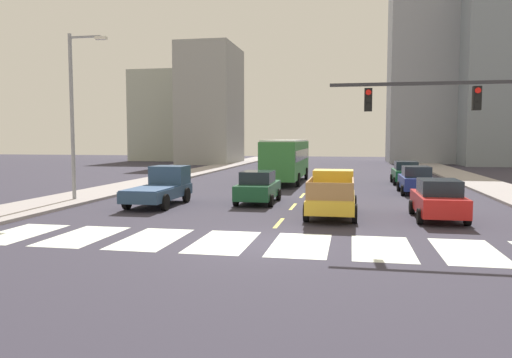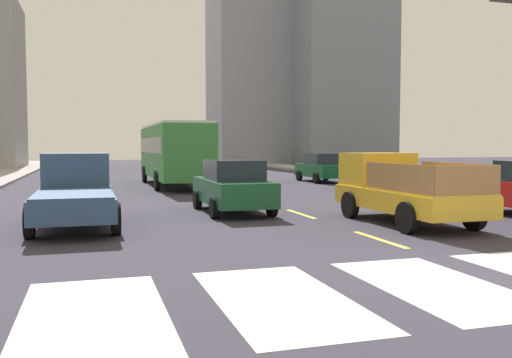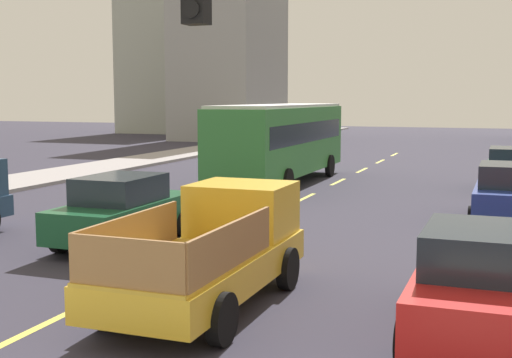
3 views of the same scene
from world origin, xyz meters
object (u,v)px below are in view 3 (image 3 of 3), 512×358
Objects in this scene: city_bus at (281,137)px; sedan_mid at (123,210)px; pickup_stakebed at (216,249)px; sedan_far at (511,170)px; sedan_near_right at (480,283)px; sedan_near_left at (508,193)px.

city_bus reaches higher than sedan_mid.
pickup_stakebed is at bearing -75.48° from city_bus.
sedan_far is at bearing 76.05° from pickup_stakebed.
city_bus is 12.53m from sedan_mid.
city_bus is at bearing 117.55° from sedan_near_right.
city_bus is at bearing -175.33° from sedan_far.
pickup_stakebed is at bearing 174.86° from sedan_near_right.
sedan_far is 1.00× the size of sedan_near_left.
sedan_mid and sedan_near_left have the same top height.
sedan_far and sedan_mid have the same top height.
pickup_stakebed is 1.18× the size of sedan_near_right.
pickup_stakebed is 5.30m from sedan_mid.
pickup_stakebed is 11.00m from sedan_near_left.
sedan_near_left is 1.00× the size of sedan_near_right.
sedan_mid is (-4.03, 3.45, -0.08)m from pickup_stakebed.
sedan_far is 15.95m from sedan_mid.
city_bus is 2.45× the size of sedan_near_left.
pickup_stakebed is at bearing -106.38° from sedan_far.
pickup_stakebed is 1.18× the size of sedan_near_left.
sedan_near_left is (8.84, 6.44, 0.00)m from sedan_mid.
sedan_far is at bearing 91.55° from sedan_near_left.
city_bus is 10.84m from sedan_near_left.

